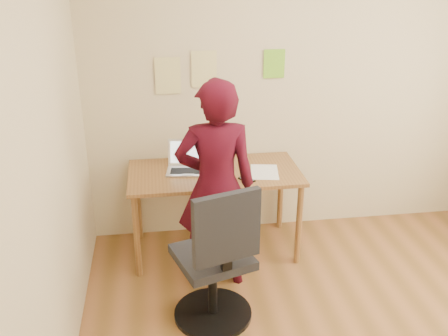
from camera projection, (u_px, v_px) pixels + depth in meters
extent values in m
cube|color=beige|center=(289.00, 84.00, 4.29)|extent=(3.50, 0.04, 2.70)
cube|color=beige|center=(32.00, 181.00, 2.44)|extent=(0.04, 3.50, 2.70)
cube|color=brown|center=(214.00, 173.00, 4.09)|extent=(1.40, 0.70, 0.03)
cylinder|color=brown|center=(137.00, 237.00, 3.87)|extent=(0.05, 0.05, 0.71)
cylinder|color=brown|center=(299.00, 225.00, 4.04)|extent=(0.05, 0.05, 0.71)
cylinder|color=brown|center=(138.00, 202.00, 4.42)|extent=(0.05, 0.05, 0.71)
cylinder|color=brown|center=(281.00, 193.00, 4.59)|extent=(0.05, 0.05, 0.71)
cube|color=silver|center=(186.00, 171.00, 4.06)|extent=(0.34, 0.26, 0.01)
cube|color=black|center=(186.00, 170.00, 4.06)|extent=(0.27, 0.16, 0.00)
cube|color=silver|center=(187.00, 152.00, 4.15)|extent=(0.32, 0.11, 0.22)
cube|color=white|center=(187.00, 152.00, 4.15)|extent=(0.28, 0.09, 0.18)
cube|color=white|center=(265.00, 172.00, 4.07)|extent=(0.27, 0.35, 0.00)
cube|color=black|center=(247.00, 180.00, 3.92)|extent=(0.13, 0.15, 0.01)
cube|color=#3F4C59|center=(247.00, 179.00, 3.91)|extent=(0.11, 0.12, 0.00)
cube|color=#DED084|center=(168.00, 76.00, 4.08)|extent=(0.21, 0.00, 0.30)
cube|color=#DED084|center=(204.00, 69.00, 4.10)|extent=(0.21, 0.00, 0.30)
cube|color=#78C62C|center=(274.00, 64.00, 4.17)|extent=(0.18, 0.00, 0.24)
cube|color=black|center=(212.00, 257.00, 3.37)|extent=(0.59, 0.59, 0.06)
cube|color=black|center=(227.00, 228.00, 3.05)|extent=(0.44, 0.18, 0.47)
cube|color=black|center=(226.00, 261.00, 3.15)|extent=(0.07, 0.06, 0.13)
cylinder|color=black|center=(213.00, 288.00, 3.47)|extent=(0.06, 0.06, 0.47)
cylinder|color=black|center=(213.00, 313.00, 3.56)|extent=(0.55, 0.55, 0.03)
imported|color=#3B0814|center=(216.00, 187.00, 3.65)|extent=(0.60, 0.41, 1.62)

